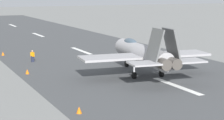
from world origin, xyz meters
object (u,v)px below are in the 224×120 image
Objects in this scene: fighter_jet at (141,53)px; marker_cone_mid at (27,72)px; crew_person at (32,56)px; marker_cone_near at (79,110)px; marker_cone_far at (3,54)px.

fighter_jet reaches higher than marker_cone_mid.
fighter_jet reaches higher than crew_person.
marker_cone_near is 1.00× the size of marker_cone_far.
marker_cone_near is at bearing 132.69° from fighter_jet.
marker_cone_far is at bearing 0.00° from marker_cone_mid.
fighter_jet is 30.91× the size of marker_cone_near.
fighter_jet reaches higher than marker_cone_near.
marker_cone_mid is 14.50m from marker_cone_far.
fighter_jet is 15.82m from marker_cone_near.
crew_person reaches higher than marker_cone_far.
fighter_jet is 15.95m from crew_person.
marker_cone_mid is 1.00× the size of marker_cone_far.
marker_cone_far is at bearing 19.44° from crew_person.
marker_cone_mid is at bearing 63.74° from fighter_jet.
marker_cone_mid is (16.31, 0.00, 0.00)m from marker_cone_near.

